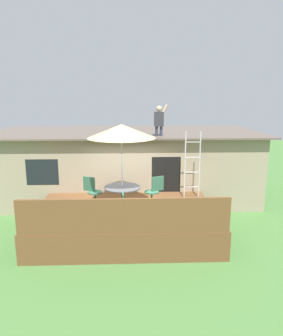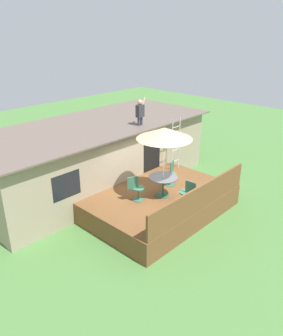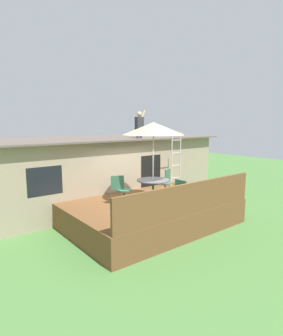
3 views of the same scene
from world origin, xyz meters
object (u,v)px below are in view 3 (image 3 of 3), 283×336
patio_table (153,185)px  patio_umbrella (153,129)px  step_ladder (176,159)px  person_figure (140,123)px  patio_chair_right (166,183)px  patio_chair_left (122,190)px  patio_chair_near (177,195)px

patio_table → patio_umbrella: 1.76m
step_ladder → person_figure: 2.05m
patio_chair_right → person_figure: bearing=-122.8°
patio_umbrella → step_ladder: (2.26, 1.25, -1.25)m
person_figure → patio_chair_left: bearing=-139.1°
patio_chair_near → patio_chair_left: bearing=30.3°
patio_umbrella → patio_chair_left: size_ratio=2.76×
patio_chair_left → patio_chair_right: bearing=25.3°
person_figure → patio_chair_right: 2.84m
patio_table → person_figure: 3.29m
patio_umbrella → patio_chair_near: size_ratio=2.76×
step_ladder → patio_umbrella: bearing=-151.2°
patio_table → patio_chair_near: patio_chair_near is taller
step_ladder → patio_chair_left: size_ratio=2.39×
patio_chair_left → patio_umbrella: bearing=-0.0°
patio_umbrella → patio_chair_right: size_ratio=2.76×
patio_table → patio_chair_right: bearing=23.3°
patio_umbrella → patio_table: bearing=-45.0°
person_figure → patio_chair_near: size_ratio=1.21×
patio_table → patio_chair_left: 1.01m
step_ladder → patio_table: bearing=-151.2°
patio_table → patio_chair_right: (0.95, 0.41, -0.13)m
patio_chair_right → patio_chair_near: (-0.91, -1.43, 0.00)m
step_ladder → person_figure: (-1.00, 1.09, 1.43)m
patio_chair_left → patio_table: bearing=0.0°
patio_table → patio_umbrella: (-0.00, 0.00, 1.76)m
patio_table → step_ladder: (2.26, 1.25, 0.51)m
patio_umbrella → patio_chair_left: patio_umbrella is taller
patio_chair_left → patio_chair_near: same height
person_figure → patio_chair_near: bearing=-110.1°
step_ladder → patio_chair_near: step_ladder is taller
step_ladder → patio_chair_right: size_ratio=2.39×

